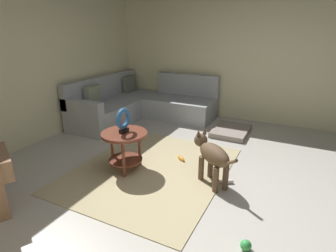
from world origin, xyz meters
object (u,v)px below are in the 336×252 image
Objects in this scene: dog at (212,155)px; dog_toy_bone at (181,158)px; sectional_couch at (140,105)px; dog_toy_ball at (246,245)px; side_table at (125,141)px; dog_bed_mat at (231,131)px; dog_toy_rope at (227,182)px; torus_sculpture at (123,120)px.

dog reaches higher than dog_toy_bone.
sectional_couch is 23.15× the size of dog_toy_ball.
dog_bed_mat is at bearing -25.21° from side_table.
dog_bed_mat is at bearing 16.89° from dog_toy_ball.
side_table is at bearing 100.95° from dog_toy_rope.
dog_toy_rope is at bearing -126.60° from sectional_couch.
dog_bed_mat is (-0.01, -1.94, -0.24)m from sectional_couch.
dog_toy_rope is at bearing -79.05° from torus_sculpture.
dog_bed_mat is at bearing -25.21° from torus_sculpture.
sectional_couch is 2.27m from torus_sculpture.
dog reaches higher than dog_toy_ball.
sectional_couch is at bearing 26.93° from torus_sculpture.
dog_bed_mat is 1.83m from dog.
dog_toy_bone is at bearing 42.42° from dog_toy_ball.
sectional_couch reaches higher than dog_toy_bone.
dog_bed_mat is 8.23× the size of dog_toy_ball.
torus_sculpture is at bearing 0.00° from side_table.
side_table is 1.93m from dog_toy_ball.
side_table is at bearing 180.00° from torus_sculpture.
dog is at bearing -124.33° from dog_toy_bone.
sectional_couch reaches higher than torus_sculpture.
dog_toy_bone is (0.59, -0.56, -0.68)m from torus_sculpture.
dog is (-1.79, -2.14, 0.09)m from sectional_couch.
dog is 0.40m from dog_toy_rope.
sectional_couch is at bearing 87.69° from dog.
dog_bed_mat is at bearing 12.70° from dog_toy_rope.
torus_sculpture is 0.46× the size of dog.
side_table is 1.15m from dog.
side_table is (-1.99, -1.01, 0.13)m from sectional_couch.
dog_toy_ball is (-0.92, -0.62, -0.33)m from dog.
dog is (0.19, -1.13, -0.33)m from torus_sculpture.
sectional_couch is 2.23m from side_table.
dog_toy_ball is (-2.71, -2.76, -0.24)m from sectional_couch.
dog is 3.91× the size of dog_toy_bone.
torus_sculpture is 2.29m from dog_bed_mat.
dog_toy_rope is (0.26, -1.32, -0.69)m from torus_sculpture.
dog_bed_mat is 1.14× the size of dog.
torus_sculpture is at bearing 154.79° from dog_bed_mat.
dog_toy_ball is at bearing -156.19° from dog_toy_rope.
dog_toy_ball is at bearing -108.25° from dog.
side_table is 1.84× the size of torus_sculpture.
side_table is 1.40m from dog_toy_rope.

